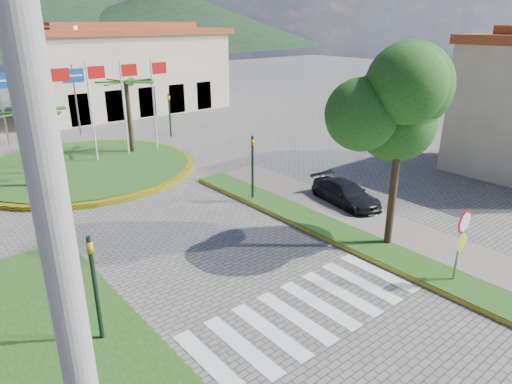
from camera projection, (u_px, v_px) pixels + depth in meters
sidewalk_right at (469, 271)px, 15.74m from camera, size 4.00×28.00×0.15m
verge_right at (451, 282)px, 15.02m from camera, size 1.60×28.00×0.18m
median_left at (60, 372)px, 11.17m from camera, size 5.00×14.00×0.18m
crosswalk at (305, 312)px, 13.63m from camera, size 8.00×3.00×0.01m
roundabout_island at (85, 167)px, 26.56m from camera, size 12.70×12.70×6.00m
stop_sign at (462, 235)px, 14.45m from camera, size 0.80×0.11×2.65m
deciduous_tree at (402, 113)px, 15.81m from camera, size 3.60×3.60×6.80m
traffic_light_left at (94, 281)px, 11.65m from camera, size 0.15×0.18×3.20m
traffic_light_right at (252, 162)px, 21.40m from camera, size 0.15×0.18×3.20m
traffic_light_far at (169, 111)px, 33.59m from camera, size 0.18×0.15×3.20m
direction_sign_west at (0, 94)px, 30.65m from camera, size 1.60×0.14×5.20m
direction_sign_east at (75, 88)px, 33.63m from camera, size 1.60×0.14×5.20m
street_lamp_centre at (48, 78)px, 31.40m from camera, size 4.80×0.16×8.00m
building_right at (123, 69)px, 42.74m from camera, size 19.08×9.54×8.05m
hill_far_east at (169, 18)px, 146.69m from camera, size 120.00×120.00×18.00m
car_dark_b at (142, 107)px, 42.31m from camera, size 4.43×2.58×1.38m
car_side_right at (346, 194)px, 21.34m from camera, size 2.22×4.11×1.13m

